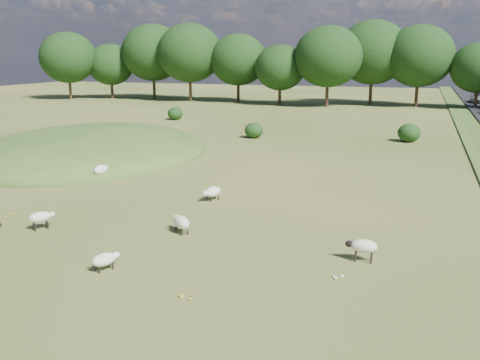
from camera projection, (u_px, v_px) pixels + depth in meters
name	position (u px, v px, depth m)	size (l,w,h in m)	color
ground	(281.00, 146.00, 41.87)	(160.00, 160.00, 0.00)	#3D551A
mound	(91.00, 155.00, 38.24)	(16.00, 20.00, 4.00)	#33561E
treeline	(339.00, 57.00, 73.36)	(96.28, 14.66, 11.70)	black
shrubs	(280.00, 125.00, 48.95)	(26.45, 11.31, 1.50)	black
sheep_0	(105.00, 259.00, 17.77)	(0.79, 1.08, 0.60)	beige
sheep_2	(41.00, 217.00, 21.88)	(0.89, 1.05, 0.76)	beige
sheep_3	(101.00, 170.00, 30.26)	(0.64, 1.30, 0.92)	beige
sheep_4	(363.00, 246.00, 18.48)	(1.11, 0.52, 0.80)	beige
sheep_5	(181.00, 222.00, 21.49)	(1.15, 1.10, 0.70)	beige
sheep_6	(212.00, 192.00, 26.26)	(0.84, 1.23, 0.68)	beige
car_6	(480.00, 98.00, 76.26)	(2.39, 5.19, 1.44)	#B3B5BB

